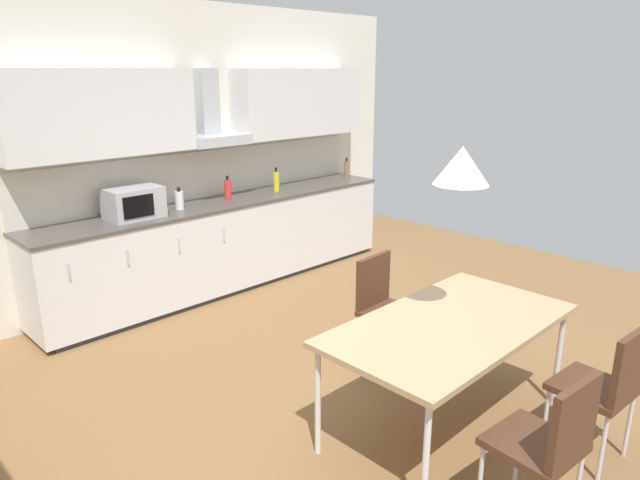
# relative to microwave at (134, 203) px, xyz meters

# --- Properties ---
(ground_plane) EXTENTS (8.62, 8.65, 0.02)m
(ground_plane) POSITION_rel_microwave_xyz_m (0.25, -2.58, -1.08)
(ground_plane) COLOR brown
(wall_back) EXTENTS (6.90, 0.10, 2.88)m
(wall_back) POSITION_rel_microwave_xyz_m (0.25, 0.36, 0.37)
(wall_back) COLOR silver
(wall_back) RESTS_ON ground_plane
(kitchen_counter) EXTENTS (4.03, 0.64, 0.93)m
(kitchen_counter) POSITION_rel_microwave_xyz_m (1.00, 0.00, -0.60)
(kitchen_counter) COLOR #333333
(kitchen_counter) RESTS_ON ground_plane
(backsplash_tile) EXTENTS (4.01, 0.02, 0.49)m
(backsplash_tile) POSITION_rel_microwave_xyz_m (1.00, 0.29, 0.10)
(backsplash_tile) COLOR silver
(backsplash_tile) RESTS_ON kitchen_counter
(upper_wall_cabinets) EXTENTS (4.01, 0.40, 0.75)m
(upper_wall_cabinets) POSITION_rel_microwave_xyz_m (1.00, 0.14, 0.79)
(upper_wall_cabinets) COLOR silver
(microwave) EXTENTS (0.48, 0.35, 0.28)m
(microwave) POSITION_rel_microwave_xyz_m (0.00, 0.00, 0.00)
(microwave) COLOR #ADADB2
(microwave) RESTS_ON kitchen_counter
(bottle_white) EXTENTS (0.08, 0.08, 0.21)m
(bottle_white) POSITION_rel_microwave_xyz_m (0.47, -0.00, -0.05)
(bottle_white) COLOR white
(bottle_white) RESTS_ON kitchen_counter
(bottle_red) EXTENTS (0.07, 0.07, 0.25)m
(bottle_red) POSITION_rel_microwave_xyz_m (1.05, 0.02, -0.03)
(bottle_red) COLOR red
(bottle_red) RESTS_ON kitchen_counter
(bottle_yellow) EXTENTS (0.07, 0.07, 0.26)m
(bottle_yellow) POSITION_rel_microwave_xyz_m (1.68, -0.01, -0.03)
(bottle_yellow) COLOR yellow
(bottle_yellow) RESTS_ON kitchen_counter
(bottle_brown) EXTENTS (0.06, 0.06, 0.24)m
(bottle_brown) POSITION_rel_microwave_xyz_m (2.87, 0.04, -0.04)
(bottle_brown) COLOR brown
(bottle_brown) RESTS_ON kitchen_counter
(dining_table) EXTENTS (1.65, 0.89, 0.74)m
(dining_table) POSITION_rel_microwave_xyz_m (0.49, -3.05, -0.37)
(dining_table) COLOR tan
(dining_table) RESTS_ON ground_plane
(chair_near_left) EXTENTS (0.44, 0.44, 0.87)m
(chair_near_left) POSITION_rel_microwave_xyz_m (0.11, -3.88, -0.54)
(chair_near_left) COLOR #4C2D1E
(chair_near_left) RESTS_ON ground_plane
(chair_near_right) EXTENTS (0.43, 0.43, 0.87)m
(chair_near_right) POSITION_rel_microwave_xyz_m (0.85, -3.88, -0.54)
(chair_near_right) COLOR #4C2D1E
(chair_near_right) RESTS_ON ground_plane
(chair_far_right) EXTENTS (0.42, 0.42, 0.87)m
(chair_far_right) POSITION_rel_microwave_xyz_m (0.86, -2.23, -0.54)
(chair_far_right) COLOR #4C2D1E
(chair_far_right) RESTS_ON ground_plane
(pendant_lamp) EXTENTS (0.32, 0.32, 0.22)m
(pendant_lamp) POSITION_rel_microwave_xyz_m (0.49, -3.05, 0.64)
(pendant_lamp) COLOR silver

